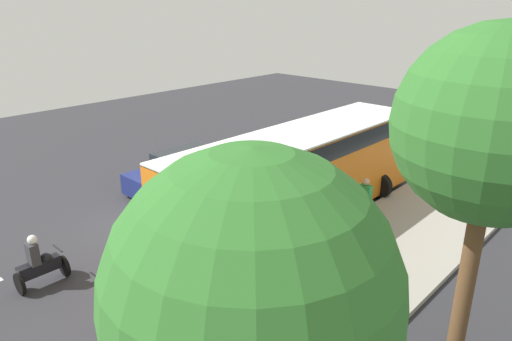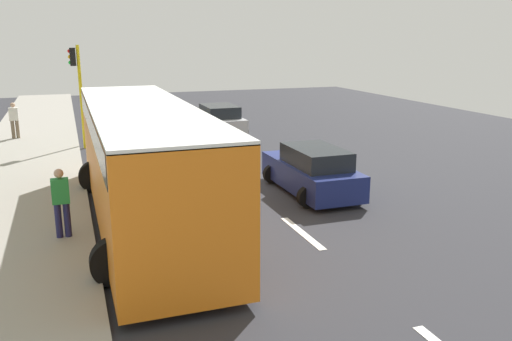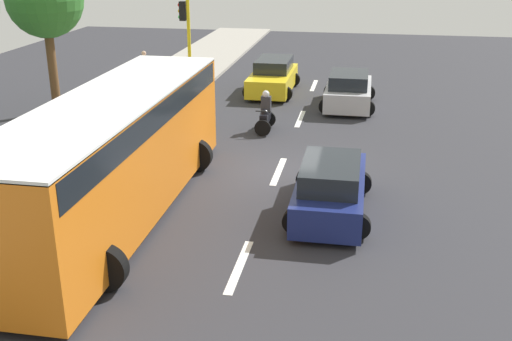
{
  "view_description": "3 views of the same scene",
  "coord_description": "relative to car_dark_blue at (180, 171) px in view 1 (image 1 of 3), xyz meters",
  "views": [
    {
      "loc": [
        12.72,
        -8.04,
        7.25
      ],
      "look_at": [
        1.53,
        3.84,
        1.29
      ],
      "focal_mm": 32.66,
      "sensor_mm": 36.0,
      "label": 1
    },
    {
      "loc": [
        5.38,
        17.63,
        4.86
      ],
      "look_at": [
        0.29,
        3.32,
        1.03
      ],
      "focal_mm": 37.47,
      "sensor_mm": 36.0,
      "label": 2
    },
    {
      "loc": [
        -2.51,
        17.79,
        6.83
      ],
      "look_at": [
        0.24,
        2.57,
        0.98
      ],
      "focal_mm": 43.53,
      "sensor_mm": 36.0,
      "label": 3
    }
  ],
  "objects": [
    {
      "name": "motorcycle",
      "position": [
        2.87,
        -6.96,
        -0.07
      ],
      "size": [
        0.6,
        1.3,
        1.53
      ],
      "color": "black",
      "rests_on": "ground"
    },
    {
      "name": "street_tree_north",
      "position": [
        11.99,
        -1.83,
        4.37
      ],
      "size": [
        3.75,
        3.75,
        6.99
      ],
      "color": "brown",
      "rests_on": "ground"
    },
    {
      "name": "lane_stripe_mid",
      "position": [
        1.76,
        -2.81,
        -0.7
      ],
      "size": [
        0.2,
        2.4,
        0.01
      ],
      "primitive_type": "cube",
      "color": "white",
      "rests_on": "ground"
    },
    {
      "name": "lane_stripe_far_south",
      "position": [
        1.76,
        9.19,
        -0.7
      ],
      "size": [
        0.2,
        2.4,
        0.01
      ],
      "primitive_type": "cube",
      "color": "white",
      "rests_on": "ground"
    },
    {
      "name": "lane_stripe_south",
      "position": [
        1.76,
        3.19,
        -0.7
      ],
      "size": [
        0.2,
        2.4,
        0.01
      ],
      "primitive_type": "cube",
      "color": "white",
      "rests_on": "ground"
    },
    {
      "name": "city_bus",
      "position": [
        5.39,
        1.08,
        1.14
      ],
      "size": [
        3.2,
        11.0,
        3.16
      ],
      "color": "orange",
      "rests_on": "ground"
    },
    {
      "name": "pedestrian_near_signal",
      "position": [
        7.45,
        1.85,
        0.35
      ],
      "size": [
        0.4,
        0.24,
        1.69
      ],
      "color": "#1E1E4C",
      "rests_on": "sidewalk"
    },
    {
      "name": "ground_plane",
      "position": [
        1.76,
        -2.81,
        -0.76
      ],
      "size": [
        40.0,
        60.0,
        0.1
      ],
      "primitive_type": "cube",
      "color": "#2D2D33"
    },
    {
      "name": "car_dark_blue",
      "position": [
        0.0,
        0.0,
        0.0
      ],
      "size": [
        2.14,
        4.3,
        1.52
      ],
      "color": "navy",
      "rests_on": "ground"
    },
    {
      "name": "street_tree_center",
      "position": [
        11.76,
        -8.02,
        3.79
      ],
      "size": [
        3.0,
        3.0,
        6.04
      ],
      "color": "brown",
      "rests_on": "ground"
    },
    {
      "name": "sidewalk",
      "position": [
        8.76,
        -2.81,
        -0.64
      ],
      "size": [
        4.0,
        60.0,
        0.15
      ],
      "primitive_type": "cube",
      "color": "#9E998E",
      "rests_on": "ground"
    }
  ]
}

